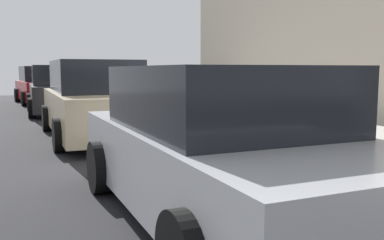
% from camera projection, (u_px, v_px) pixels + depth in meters
% --- Properties ---
extents(ground_plane, '(40.00, 40.00, 0.00)m').
position_uv_depth(ground_plane, '(199.00, 149.00, 8.11)').
color(ground_plane, black).
extents(sidewalk_curb, '(18.00, 5.00, 0.14)m').
position_uv_depth(sidewalk_curb, '(303.00, 137.00, 9.16)').
color(sidewalk_curb, '#ADA89E').
rests_on(sidewalk_curb, ground_plane).
extents(suitcase_teal_0, '(0.48, 0.23, 0.74)m').
position_uv_depth(suitcase_teal_0, '(352.00, 153.00, 5.67)').
color(suitcase_teal_0, '#0F606B').
rests_on(suitcase_teal_0, sidewalk_curb).
extents(suitcase_olive_1, '(0.47, 0.24, 0.80)m').
position_uv_depth(suitcase_olive_1, '(327.00, 143.00, 6.18)').
color(suitcase_olive_1, '#59601E').
rests_on(suitcase_olive_1, sidewalk_curb).
extents(suitcase_silver_2, '(0.44, 0.23, 0.95)m').
position_uv_depth(suitcase_silver_2, '(299.00, 137.00, 6.61)').
color(suitcase_silver_2, '#9EA0A8').
rests_on(suitcase_silver_2, sidewalk_curb).
extents(suitcase_maroon_3, '(0.37, 0.24, 0.73)m').
position_uv_depth(suitcase_maroon_3, '(281.00, 137.00, 7.04)').
color(suitcase_maroon_3, maroon).
rests_on(suitcase_maroon_3, sidewalk_curb).
extents(suitcase_navy_4, '(0.40, 0.23, 0.56)m').
position_uv_depth(suitcase_navy_4, '(265.00, 133.00, 7.45)').
color(suitcase_navy_4, navy).
rests_on(suitcase_navy_4, sidewalk_curb).
extents(suitcase_black_5, '(0.44, 0.27, 0.65)m').
position_uv_depth(suitcase_black_5, '(255.00, 127.00, 7.92)').
color(suitcase_black_5, black).
rests_on(suitcase_black_5, sidewalk_curb).
extents(suitcase_red_6, '(0.40, 0.23, 0.62)m').
position_uv_depth(suitcase_red_6, '(242.00, 125.00, 8.36)').
color(suitcase_red_6, red).
rests_on(suitcase_red_6, sidewalk_curb).
extents(suitcase_teal_7, '(0.42, 0.21, 0.86)m').
position_uv_depth(suitcase_teal_7, '(224.00, 122.00, 8.72)').
color(suitcase_teal_7, '#0F606B').
rests_on(suitcase_teal_7, sidewalk_curb).
extents(suitcase_olive_8, '(0.47, 0.20, 0.63)m').
position_uv_depth(suitcase_olive_8, '(216.00, 120.00, 9.22)').
color(suitcase_olive_8, '#59601E').
rests_on(suitcase_olive_8, sidewalk_curb).
extents(suitcase_silver_9, '(0.39, 0.22, 1.00)m').
position_uv_depth(suitcase_silver_9, '(203.00, 114.00, 9.63)').
color(suitcase_silver_9, '#9EA0A8').
rests_on(suitcase_silver_9, sidewalk_curb).
extents(suitcase_maroon_10, '(0.46, 0.25, 0.77)m').
position_uv_depth(suitcase_maroon_10, '(195.00, 112.00, 10.10)').
color(suitcase_maroon_10, maroon).
rests_on(suitcase_maroon_10, sidewalk_curb).
extents(suitcase_navy_11, '(0.37, 0.23, 0.84)m').
position_uv_depth(suitcase_navy_11, '(184.00, 112.00, 10.50)').
color(suitcase_navy_11, navy).
rests_on(suitcase_navy_11, sidewalk_curb).
extents(fire_hydrant, '(0.39, 0.21, 0.76)m').
position_uv_depth(fire_hydrant, '(173.00, 106.00, 11.34)').
color(fire_hydrant, red).
rests_on(fire_hydrant, sidewalk_curb).
extents(bollard_post, '(0.11, 0.11, 0.87)m').
position_uv_depth(bollard_post, '(160.00, 103.00, 11.79)').
color(bollard_post, brown).
rests_on(bollard_post, sidewalk_curb).
extents(parked_car_silver_0, '(4.50, 2.18, 1.53)m').
position_uv_depth(parked_car_silver_0, '(220.00, 148.00, 4.25)').
color(parked_car_silver_0, '#B2B5BA').
rests_on(parked_car_silver_0, ground_plane).
extents(parked_car_beige_1, '(4.81, 2.18, 1.70)m').
position_uv_depth(parked_car_beige_1, '(95.00, 102.00, 9.39)').
color(parked_car_beige_1, tan).
rests_on(parked_car_beige_1, ground_plane).
extents(parked_car_charcoal_2, '(4.37, 2.19, 1.65)m').
position_uv_depth(parked_car_charcoal_2, '(58.00, 91.00, 14.66)').
color(parked_car_charcoal_2, black).
rests_on(parked_car_charcoal_2, ground_plane).
extents(parked_car_red_3, '(4.33, 2.27, 1.65)m').
position_uv_depth(parked_car_red_3, '(43.00, 86.00, 19.05)').
color(parked_car_red_3, '#AD1619').
rests_on(parked_car_red_3, ground_plane).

